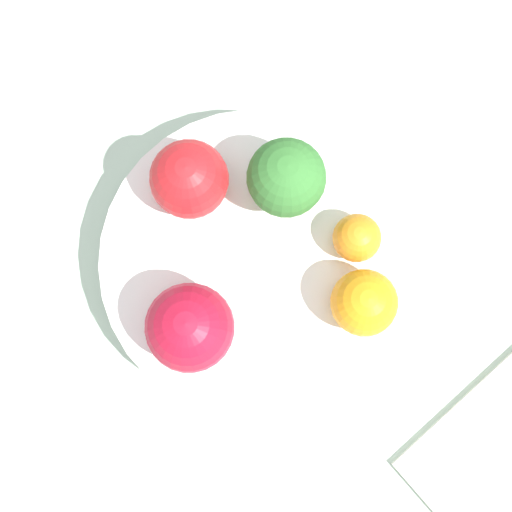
# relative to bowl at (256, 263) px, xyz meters

# --- Properties ---
(ground_plane) EXTENTS (6.00, 6.00, 0.00)m
(ground_plane) POSITION_rel_bowl_xyz_m (0.00, 0.00, -0.04)
(ground_plane) COLOR gray
(table_surface) EXTENTS (1.20, 1.20, 0.02)m
(table_surface) POSITION_rel_bowl_xyz_m (0.00, 0.00, -0.03)
(table_surface) COLOR #B2C6B2
(table_surface) RESTS_ON ground_plane
(bowl) EXTENTS (0.24, 0.24, 0.04)m
(bowl) POSITION_rel_bowl_xyz_m (0.00, 0.00, 0.00)
(bowl) COLOR white
(bowl) RESTS_ON table_surface
(broccoli) EXTENTS (0.06, 0.06, 0.07)m
(broccoli) POSITION_rel_bowl_xyz_m (-0.03, 0.05, 0.06)
(broccoli) COLOR #8CB76B
(broccoli) RESTS_ON bowl
(apple_red) EXTENTS (0.06, 0.06, 0.06)m
(apple_red) POSITION_rel_bowl_xyz_m (-0.07, -0.01, 0.05)
(apple_red) COLOR red
(apple_red) RESTS_ON bowl
(apple_green) EXTENTS (0.06, 0.06, 0.06)m
(apple_green) POSITION_rel_bowl_xyz_m (0.02, -0.07, 0.05)
(apple_green) COLOR #B7142D
(apple_green) RESTS_ON bowl
(orange_front) EXTENTS (0.05, 0.05, 0.05)m
(orange_front) POSITION_rel_bowl_xyz_m (0.07, 0.04, 0.04)
(orange_front) COLOR orange
(orange_front) RESTS_ON bowl
(orange_back) EXTENTS (0.04, 0.04, 0.04)m
(orange_back) POSITION_rel_bowl_xyz_m (0.03, 0.07, 0.04)
(orange_back) COLOR orange
(orange_back) RESTS_ON bowl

